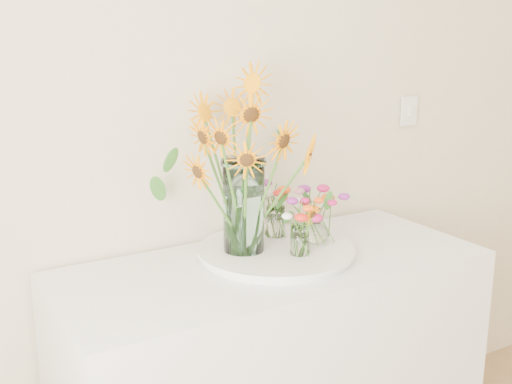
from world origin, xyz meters
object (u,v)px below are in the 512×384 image
mason_jar (244,206)px  small_vase_c (275,222)px  small_vase_b (316,225)px  tray (276,253)px  small_vase_a (300,241)px

mason_jar → small_vase_c: (0.17, 0.07, -0.10)m
small_vase_b → small_vase_c: small_vase_b is taller
small_vase_b → tray: bearing=176.2°
tray → small_vase_b: size_ratio=4.08×
small_vase_c → mason_jar: bearing=-156.6°
mason_jar → small_vase_a: size_ratio=3.04×
small_vase_a → small_vase_c: small_vase_c is taller
tray → mason_jar: mason_jar is taller
small_vase_c → small_vase_a: bearing=-99.8°
tray → small_vase_c: bearing=58.4°
tray → small_vase_c: 0.14m
small_vase_b → small_vase_a: bearing=-146.7°
small_vase_b → small_vase_c: 0.15m
small_vase_a → small_vase_c: bearing=80.2°
mason_jar → small_vase_a: mason_jar is taller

